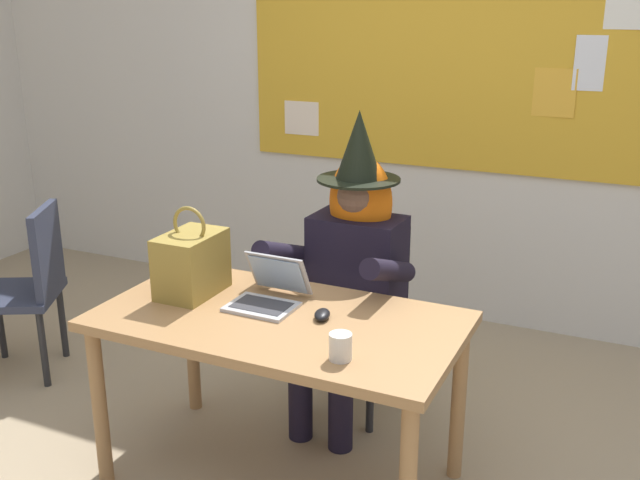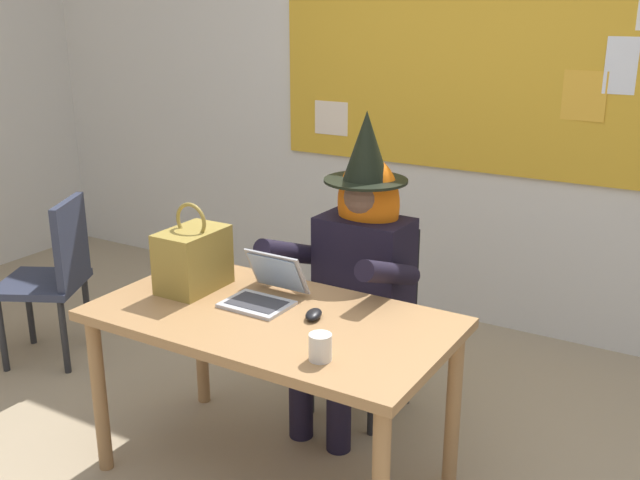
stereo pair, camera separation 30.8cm
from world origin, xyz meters
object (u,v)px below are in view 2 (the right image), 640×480
(person_costumed, at_px, (357,258))
(computer_mouse, at_px, (314,314))
(desk_main, at_px, (272,335))
(laptop, at_px, (265,291))
(coffee_mug, at_px, (320,347))
(handbag, at_px, (193,259))
(chair_spare_by_window, at_px, (54,271))
(chair_at_desk, at_px, (369,308))

(person_costumed, relative_size, computer_mouse, 13.96)
(desk_main, height_order, computer_mouse, computer_mouse)
(laptop, xyz_separation_m, coffee_mug, (0.46, -0.33, 0.00))
(person_costumed, height_order, computer_mouse, person_costumed)
(computer_mouse, xyz_separation_m, handbag, (-0.60, 0.01, 0.12))
(person_costumed, xyz_separation_m, chair_spare_by_window, (-1.67, -0.33, -0.28))
(handbag, xyz_separation_m, coffee_mug, (0.80, -0.29, -0.09))
(desk_main, height_order, chair_at_desk, chair_at_desk)
(handbag, bearing_deg, laptop, 5.59)
(laptop, distance_m, chair_spare_by_window, 1.56)
(laptop, bearing_deg, chair_at_desk, 77.82)
(computer_mouse, height_order, chair_spare_by_window, chair_spare_by_window)
(person_costumed, bearing_deg, coffee_mug, 21.86)
(desk_main, relative_size, chair_at_desk, 1.59)
(computer_mouse, bearing_deg, coffee_mug, -70.37)
(computer_mouse, height_order, coffee_mug, coffee_mug)
(coffee_mug, bearing_deg, laptop, 144.38)
(computer_mouse, relative_size, coffee_mug, 1.09)
(handbag, distance_m, chair_spare_by_window, 1.26)
(chair_spare_by_window, bearing_deg, coffee_mug, 137.93)
(chair_at_desk, height_order, laptop, laptop)
(desk_main, relative_size, person_costumed, 0.98)
(handbag, relative_size, chair_spare_by_window, 0.42)
(desk_main, xyz_separation_m, chair_at_desk, (0.05, 0.75, -0.15))
(computer_mouse, bearing_deg, desk_main, -177.78)
(computer_mouse, distance_m, handbag, 0.61)
(person_costumed, height_order, coffee_mug, person_costumed)
(laptop, bearing_deg, person_costumed, 75.69)
(laptop, distance_m, computer_mouse, 0.27)
(chair_at_desk, height_order, computer_mouse, chair_at_desk)
(coffee_mug, bearing_deg, computer_mouse, 124.91)
(laptop, xyz_separation_m, chair_spare_by_window, (-1.53, 0.20, -0.27))
(person_costumed, relative_size, handbag, 3.84)
(chair_at_desk, relative_size, chair_spare_by_window, 0.98)
(chair_at_desk, distance_m, person_costumed, 0.31)
(handbag, bearing_deg, chair_spare_by_window, 168.87)
(laptop, height_order, computer_mouse, laptop)
(coffee_mug, xyz_separation_m, chair_spare_by_window, (-1.98, 0.53, -0.27))
(laptop, xyz_separation_m, computer_mouse, (0.26, -0.04, -0.03))
(person_costumed, relative_size, laptop, 4.87)
(person_costumed, distance_m, computer_mouse, 0.59)
(computer_mouse, relative_size, chair_spare_by_window, 0.11)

